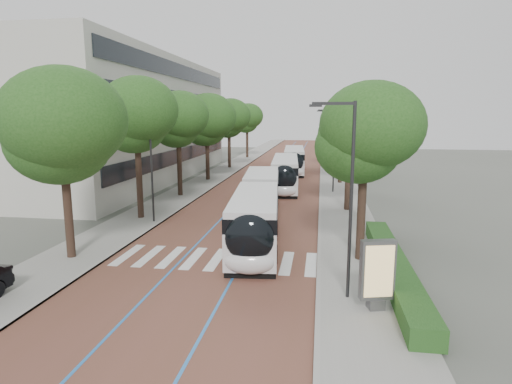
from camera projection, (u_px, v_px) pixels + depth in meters
ground at (208, 266)px, 21.76m from camera, size 160.00×160.00×0.00m
road at (281, 169)px, 60.67m from camera, size 11.00×140.00×0.02m
sidewalk_left at (230, 168)px, 61.77m from camera, size 4.00×140.00×0.12m
sidewalk_right at (335, 170)px, 59.54m from camera, size 4.00×140.00×0.12m
kerb_left at (242, 168)px, 61.49m from camera, size 0.20×140.00×0.14m
kerb_right at (321, 169)px, 59.83m from camera, size 0.20×140.00×0.14m
zebra_crossing at (216, 259)px, 22.70m from camera, size 10.55×3.60×0.01m
lane_line_left at (270, 169)px, 60.90m from camera, size 0.12×126.00×0.01m
lane_line_right at (292, 169)px, 60.43m from camera, size 0.12×126.00×0.01m
office_building at (109, 120)px, 50.64m from camera, size 18.11×40.00×14.00m
hedge at (393, 266)px, 20.32m from camera, size 1.20×14.00×0.80m
streetlight_near at (347, 185)px, 17.00m from camera, size 1.82×0.20×8.00m
streetlight_far at (332, 144)px, 41.32m from camera, size 1.82×0.20×8.00m
lamp_post_left at (151, 165)px, 29.71m from camera, size 0.14×0.14×8.00m
trees_left at (194, 122)px, 44.11m from camera, size 6.27×60.70×9.69m
trees_right at (344, 127)px, 40.95m from camera, size 5.23×47.20×8.98m
lead_bus at (258, 207)px, 27.90m from camera, size 4.26×18.55×3.20m
bus_queued_0 at (285, 174)px, 43.81m from camera, size 3.34×12.54×3.20m
bus_queued_1 at (294, 160)px, 56.56m from camera, size 3.27×12.53×3.20m
ad_panel at (377, 273)px, 16.46m from camera, size 1.38×0.68×2.77m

